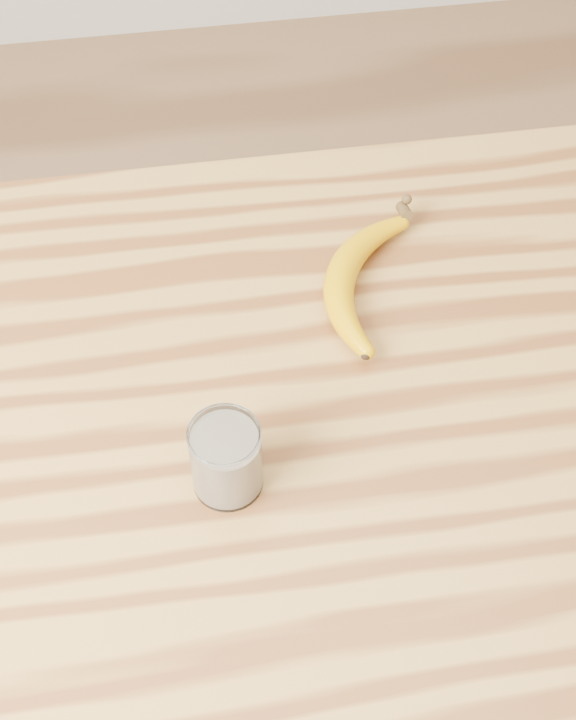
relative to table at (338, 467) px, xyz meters
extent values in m
plane|color=#856242|center=(0.00, 0.00, -0.77)|extent=(4.00, 4.00, 0.00)
cube|color=#A57738|center=(0.00, 0.00, 0.11)|extent=(1.20, 0.80, 0.04)
cylinder|color=white|center=(-0.13, -0.08, 0.17)|extent=(0.07, 0.07, 0.09)
torus|color=white|center=(-0.13, -0.08, 0.22)|extent=(0.07, 0.07, 0.00)
cylinder|color=beige|center=(-0.13, -0.08, 0.17)|extent=(0.07, 0.07, 0.07)
camera|label=1|loc=(-0.15, -0.59, 1.01)|focal=50.00mm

